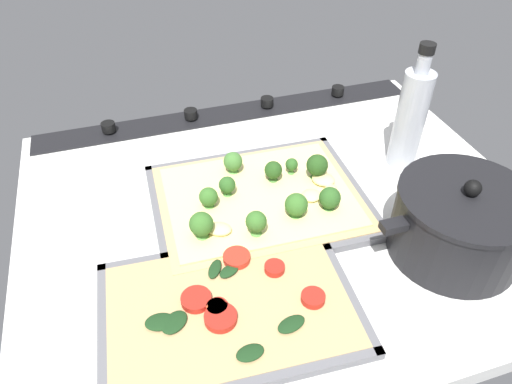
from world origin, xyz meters
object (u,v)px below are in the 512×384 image
at_px(baking_tray_back, 230,310).
at_px(veggie_pizza_back, 230,305).
at_px(broccoli_pizza, 262,197).
at_px(oil_bottle, 411,117).
at_px(baking_tray_front, 259,202).
at_px(cooking_pot, 459,223).

height_order(baking_tray_back, veggie_pizza_back, veggie_pizza_back).
xyz_separation_m(broccoli_pizza, oil_bottle, (-0.29, -0.04, 0.08)).
relative_size(veggie_pizza_back, oil_bottle, 1.42).
xyz_separation_m(baking_tray_front, broccoli_pizza, (-0.00, 0.01, 0.02)).
bearing_deg(baking_tray_front, oil_bottle, -173.33).
bearing_deg(oil_bottle, baking_tray_front, 6.67).
relative_size(baking_tray_back, cooking_pot, 1.34).
height_order(broccoli_pizza, veggie_pizza_back, broccoli_pizza).
height_order(broccoli_pizza, baking_tray_back, broccoli_pizza).
height_order(baking_tray_front, veggie_pizza_back, veggie_pizza_back).
bearing_deg(oil_bottle, baking_tray_back, 30.18).
height_order(baking_tray_back, oil_bottle, oil_bottle).
bearing_deg(broccoli_pizza, baking_tray_front, -58.55).
bearing_deg(cooking_pot, baking_tray_front, -37.42).
xyz_separation_m(veggie_pizza_back, cooking_pot, (-0.35, -0.01, 0.04)).
relative_size(baking_tray_front, baking_tray_back, 1.02).
height_order(baking_tray_front, oil_bottle, oil_bottle).
bearing_deg(veggie_pizza_back, cooking_pot, -178.85).
bearing_deg(cooking_pot, baking_tray_back, 1.34).
distance_m(broccoli_pizza, oil_bottle, 0.30).
distance_m(veggie_pizza_back, oil_bottle, 0.47).
relative_size(broccoli_pizza, veggie_pizza_back, 1.02).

